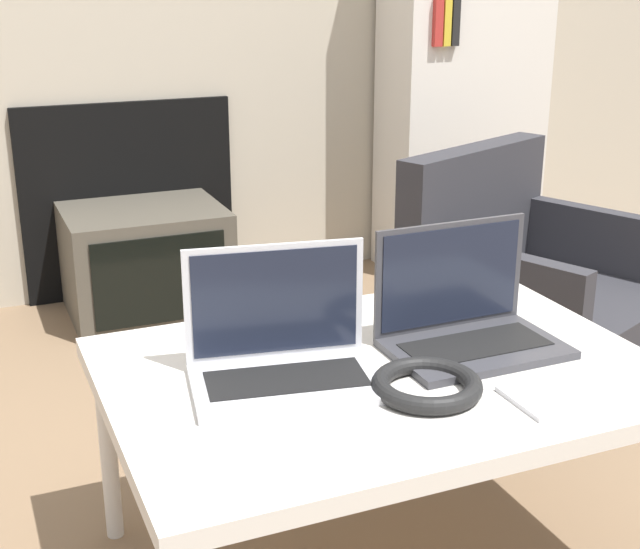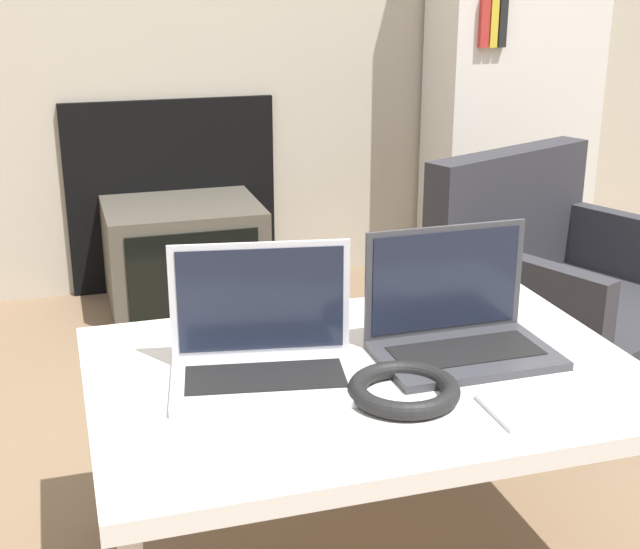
# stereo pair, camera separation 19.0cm
# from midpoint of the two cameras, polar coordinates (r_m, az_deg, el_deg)

# --- Properties ---
(table) EXTENTS (1.02, 0.73, 0.45)m
(table) POSITION_cam_midpoint_polar(r_m,az_deg,el_deg) (1.69, 0.75, -7.06)
(table) COLOR silver
(table) RESTS_ON ground_plane
(laptop_left) EXTENTS (0.37, 0.27, 0.24)m
(laptop_left) POSITION_cam_midpoint_polar(r_m,az_deg,el_deg) (1.62, -5.84, -4.93)
(laptop_left) COLOR silver
(laptop_left) RESTS_ON table
(laptop_right) EXTENTS (0.34, 0.22, 0.24)m
(laptop_right) POSITION_cam_midpoint_polar(r_m,az_deg,el_deg) (1.76, 6.25, -2.93)
(laptop_right) COLOR #38383D
(laptop_right) RESTS_ON table
(headphones) EXTENTS (0.20, 0.20, 0.03)m
(headphones) POSITION_cam_midpoint_polar(r_m,az_deg,el_deg) (1.57, 3.41, -7.15)
(headphones) COLOR black
(headphones) RESTS_ON table
(phone) EXTENTS (0.07, 0.13, 0.01)m
(phone) POSITION_cam_midpoint_polar(r_m,az_deg,el_deg) (1.57, 10.16, -8.03)
(phone) COLOR silver
(phone) RESTS_ON table
(tv) EXTENTS (0.54, 0.45, 0.38)m
(tv) POSITION_cam_midpoint_polar(r_m,az_deg,el_deg) (3.19, -12.77, 0.82)
(tv) COLOR #4C473D
(tv) RESTS_ON ground_plane
(armchair) EXTENTS (0.87, 0.87, 0.63)m
(armchair) POSITION_cam_midpoint_polar(r_m,az_deg,el_deg) (2.83, 10.73, 0.79)
(armchair) COLOR #2D2D33
(armchair) RESTS_ON ground_plane
(bookshelf) EXTENTS (0.62, 0.32, 1.62)m
(bookshelf) POSITION_cam_midpoint_polar(r_m,az_deg,el_deg) (3.58, 7.65, 13.27)
(bookshelf) COLOR silver
(bookshelf) RESTS_ON ground_plane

